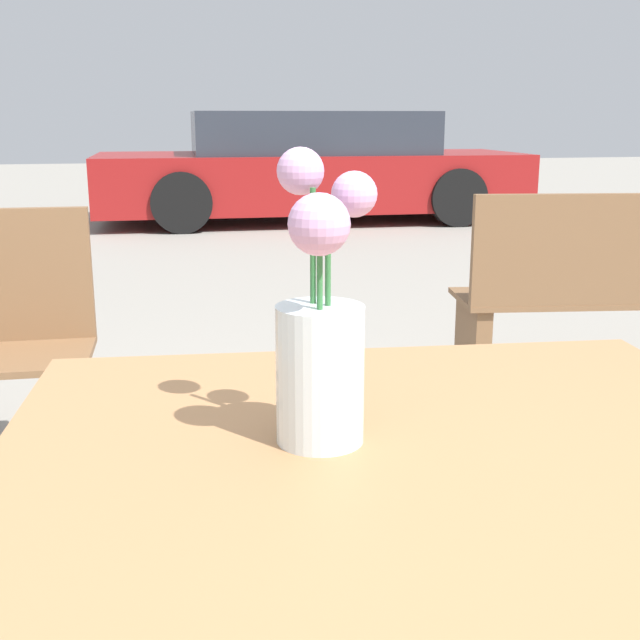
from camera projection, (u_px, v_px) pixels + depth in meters
name	position (u px, v px, depth m)	size (l,w,h in m)	color
table_front	(406.00, 522.00, 0.97)	(1.07, 0.98, 0.72)	#9E7047
flower_vase	(320.00, 349.00, 0.96)	(0.12, 0.16, 0.35)	silver
parked_car	(311.00, 169.00, 8.74)	(4.63, 1.86, 1.17)	maroon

